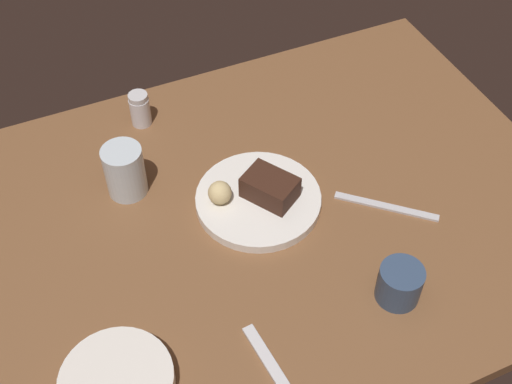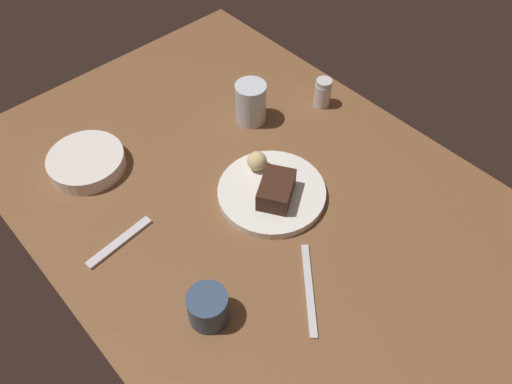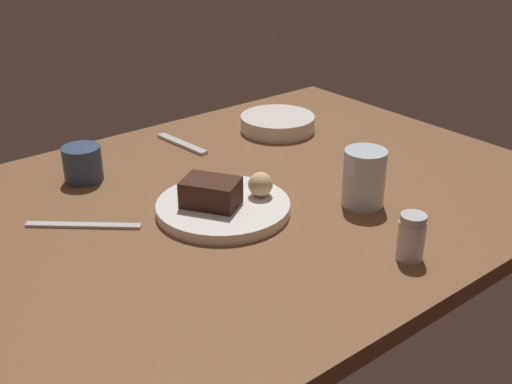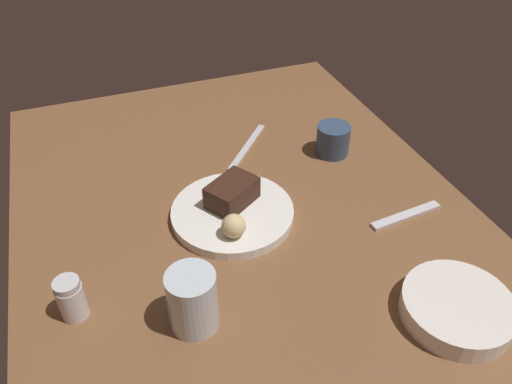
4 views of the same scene
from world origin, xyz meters
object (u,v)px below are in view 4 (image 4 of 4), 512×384
object	(u,v)px
chocolate_cake_slice	(232,193)
butter_knife	(247,147)
side_bowl	(457,308)
bread_roll	(234,226)
dessert_spoon	(406,215)
water_glass	(193,300)
salt_shaker	(71,299)
dessert_plate	(232,213)
coffee_cup	(333,140)

from	to	relation	value
chocolate_cake_slice	butter_knife	size ratio (longest dim) A/B	0.49
side_bowl	butter_knife	bearing A→B (deg)	-165.38
bread_roll	dessert_spoon	xyz separation A→B (cm)	(4.79, 32.29, -3.64)
water_glass	chocolate_cake_slice	bearing A→B (deg)	149.20
water_glass	dessert_spoon	xyz separation A→B (cm)	(-9.26, 43.21, -4.71)
butter_knife	water_glass	bearing A→B (deg)	-167.85
bread_roll	dessert_spoon	size ratio (longest dim) A/B	0.29
chocolate_cake_slice	salt_shaker	distance (cm)	33.56
dessert_plate	coffee_cup	world-z (taller)	coffee_cup
dessert_plate	chocolate_cake_slice	world-z (taller)	chocolate_cake_slice
bread_roll	butter_knife	world-z (taller)	bread_roll
salt_shaker	dessert_spoon	world-z (taller)	salt_shaker
bread_roll	salt_shaker	world-z (taller)	salt_shaker
water_glass	butter_knife	bearing A→B (deg)	150.81
salt_shaker	water_glass	size ratio (longest dim) A/B	0.72
dessert_plate	side_bowl	size ratio (longest dim) A/B	1.36
bread_roll	salt_shaker	bearing A→B (deg)	-77.30
bread_roll	dessert_spoon	world-z (taller)	bread_roll
chocolate_cake_slice	bread_roll	size ratio (longest dim) A/B	2.16
side_bowl	chocolate_cake_slice	bearing A→B (deg)	-146.01
dessert_plate	butter_knife	distance (cm)	23.25
dessert_plate	salt_shaker	bearing A→B (deg)	-66.44
chocolate_cake_slice	butter_knife	distance (cm)	21.53
water_glass	coffee_cup	distance (cm)	52.02
bread_roll	salt_shaker	size ratio (longest dim) A/B	0.59
side_bowl	bread_roll	bearing A→B (deg)	-135.34
butter_knife	dessert_plate	bearing A→B (deg)	-165.09
salt_shaker	butter_knife	size ratio (longest dim) A/B	0.38
chocolate_cake_slice	side_bowl	xyz separation A→B (cm)	(35.30, 23.80, -2.39)
dessert_plate	butter_knife	size ratio (longest dim) A/B	1.20
side_bowl	coffee_cup	world-z (taller)	coffee_cup
water_glass	side_bowl	xyz separation A→B (cm)	(12.65, 37.31, -3.32)
salt_shaker	coffee_cup	bearing A→B (deg)	114.16
chocolate_cake_slice	dessert_spoon	xyz separation A→B (cm)	(13.39, 29.71, -3.77)
dessert_plate	coffee_cup	distance (cm)	30.01
chocolate_cake_slice	coffee_cup	bearing A→B (deg)	111.79
dessert_spoon	butter_knife	xyz separation A→B (cm)	(-32.23, -20.03, -0.10)
chocolate_cake_slice	side_bowl	bearing A→B (deg)	33.99
chocolate_cake_slice	side_bowl	world-z (taller)	chocolate_cake_slice
dessert_plate	coffee_cup	xyz separation A→B (cm)	(-12.55, 27.15, 2.41)
dessert_spoon	water_glass	bearing A→B (deg)	-173.30
chocolate_cake_slice	bread_roll	distance (cm)	8.98
side_bowl	coffee_cup	distance (cm)	45.99
chocolate_cake_slice	bread_roll	world-z (taller)	chocolate_cake_slice
bread_roll	butter_knife	size ratio (longest dim) A/B	0.23
water_glass	dessert_plate	bearing A→B (deg)	148.18
chocolate_cake_slice	salt_shaker	xyz separation A→B (cm)	(14.81, -30.11, -0.52)
chocolate_cake_slice	water_glass	size ratio (longest dim) A/B	0.91
bread_roll	side_bowl	world-z (taller)	bread_roll
water_glass	butter_knife	distance (cm)	47.77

